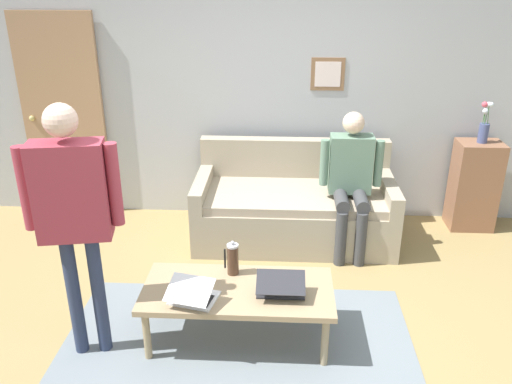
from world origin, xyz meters
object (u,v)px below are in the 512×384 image
person_standing (73,203)px  person_seated (351,176)px  side_shelf (474,186)px  couch (294,207)px  flower_vase (484,126)px  interior_door (64,117)px  laptop_center (193,295)px  french_press (233,259)px  coffee_table (238,293)px  laptop_left (281,287)px

person_standing → person_seated: (-1.87, -1.51, -0.37)m
side_shelf → person_seated: 1.42m
couch → flower_vase: (-1.77, -0.31, 0.74)m
side_shelf → person_seated: person_seated is taller
interior_door → person_standing: bearing=113.2°
couch → flower_vase: flower_vase is taller
couch → side_shelf: size_ratio=2.08×
interior_door → side_shelf: interior_door is taller
interior_door → laptop_center: bearing=126.8°
couch → side_shelf: bearing=-170.0°
person_seated → interior_door: bearing=-14.2°
interior_door → person_seated: interior_door is taller
french_press → flower_vase: (-2.22, -1.68, 0.52)m
person_standing → person_seated: person_standing is taller
couch → person_standing: bearing=51.5°
interior_door → couch: bearing=168.3°
coffee_table → person_seated: bearing=-123.7°
coffee_table → laptop_left: 0.30m
interior_door → person_standing: interior_door is taller
laptop_left → laptop_center: bearing=12.5°
person_seated → flower_vase: bearing=-157.2°
side_shelf → person_standing: 3.81m
interior_door → person_seated: 2.92m
side_shelf → person_seated: bearing=22.8°
laptop_center → person_standing: size_ratio=0.20×
laptop_center → person_seated: (-1.17, -1.49, 0.27)m
laptop_left → french_press: size_ratio=1.23×
flower_vase → person_seated: same height
laptop_center → french_press: 0.42m
interior_door → coffee_table: bearing=133.4°
person_standing → coffee_table: bearing=-169.9°
person_standing → side_shelf: bearing=-147.0°
interior_door → person_seated: size_ratio=1.60×
laptop_left → laptop_center: (0.57, 0.13, -0.00)m
couch → side_shelf: (-1.77, -0.31, 0.14)m
french_press → person_seated: person_seated is taller
laptop_center → person_standing: (0.70, 0.01, 0.64)m
side_shelf → person_standing: size_ratio=0.52×
couch → person_standing: 2.35m
interior_door → french_press: (-1.88, 1.86, -0.50)m
coffee_table → french_press: size_ratio=4.99×
laptop_left → laptop_center: size_ratio=0.91×
person_standing → flower_vase: bearing=-147.0°
flower_vase → laptop_center: bearing=39.7°
french_press → flower_vase: size_ratio=0.66×
couch → laptop_center: 1.86m
side_shelf → flower_vase: bearing=-17.1°
couch → french_press: 1.46m
person_seated → laptop_center: bearing=52.0°
side_shelf → interior_door: bearing=-2.4°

